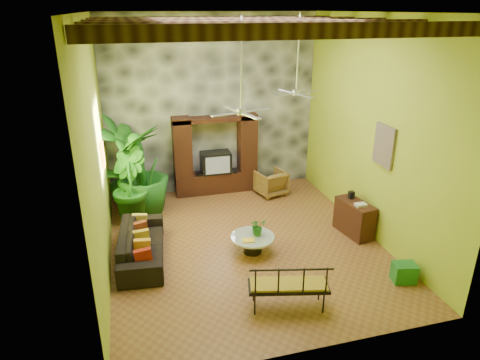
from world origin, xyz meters
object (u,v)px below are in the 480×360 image
object	(u,v)px
tall_plant_b	(128,186)
coffee_table	(253,242)
sofa	(142,244)
wicker_armchair	(271,183)
tall_plant_c	(142,171)
iron_bench	(290,284)
tall_plant_a	(122,164)
ceiling_fan_back	(297,84)
green_bin	(404,272)
side_console	(354,218)
entertainment_center	(216,161)
ceiling_fan_front	(241,101)

from	to	relation	value
tall_plant_b	coffee_table	bearing A→B (deg)	-41.72
tall_plant_b	sofa	bearing A→B (deg)	-84.78
wicker_armchair	tall_plant_c	world-z (taller)	tall_plant_c
coffee_table	iron_bench	xyz separation A→B (m)	(0.07, -2.06, 0.29)
tall_plant_a	coffee_table	distance (m)	4.16
tall_plant_b	coffee_table	world-z (taller)	tall_plant_b
ceiling_fan_back	green_bin	size ratio (longest dim) A/B	4.19
ceiling_fan_back	wicker_armchair	bearing A→B (deg)	94.44
sofa	coffee_table	bearing A→B (deg)	-94.05
ceiling_fan_back	tall_plant_a	bearing A→B (deg)	161.53
tall_plant_a	side_console	size ratio (longest dim) A/B	2.52
sofa	wicker_armchair	world-z (taller)	wicker_armchair
entertainment_center	wicker_armchair	distance (m)	1.73
wicker_armchair	ceiling_fan_front	bearing A→B (deg)	45.31
ceiling_fan_back	iron_bench	xyz separation A→B (m)	(-1.48, -3.68, -2.86)
ceiling_fan_front	green_bin	distance (m)	4.68
green_bin	wicker_armchair	bearing A→B (deg)	103.57
entertainment_center	tall_plant_a	bearing A→B (deg)	-168.38
iron_bench	coffee_table	bearing A→B (deg)	105.31
tall_plant_b	coffee_table	xyz separation A→B (m)	(2.55, -2.28, -0.72)
tall_plant_a	coffee_table	xyz separation A→B (m)	(2.65, -3.03, -1.04)
tall_plant_a	coffee_table	world-z (taller)	tall_plant_a
tall_plant_c	sofa	bearing A→B (deg)	-95.32
ceiling_fan_front	tall_plant_a	xyz separation A→B (m)	(-2.40, 3.00, -2.11)
wicker_armchair	side_console	bearing A→B (deg)	98.21
entertainment_center	iron_bench	world-z (taller)	entertainment_center
entertainment_center	iron_bench	bearing A→B (deg)	-88.73
tall_plant_b	tall_plant_c	world-z (taller)	tall_plant_c
tall_plant_b	ceiling_fan_front	bearing A→B (deg)	-44.42
ceiling_fan_front	tall_plant_b	xyz separation A→B (m)	(-2.30, 2.25, -2.43)
ceiling_fan_front	green_bin	size ratio (longest dim) A/B	4.19
sofa	side_console	distance (m)	4.98
entertainment_center	green_bin	bearing A→B (deg)	-63.84
sofa	green_bin	world-z (taller)	sofa
ceiling_fan_back	sofa	bearing A→B (deg)	-162.66
ceiling_fan_front	iron_bench	size ratio (longest dim) A/B	1.23
sofa	green_bin	size ratio (longest dim) A/B	5.24
ceiling_fan_front	green_bin	xyz separation A→B (m)	(2.85, -1.86, -3.21)
wicker_armchair	tall_plant_a	world-z (taller)	tall_plant_a
entertainment_center	ceiling_fan_back	xyz separation A→B (m)	(1.60, -1.94, 2.44)
ceiling_fan_front	wicker_armchair	distance (m)	4.54
ceiling_fan_back	tall_plant_b	size ratio (longest dim) A/B	0.96
tall_plant_a	green_bin	bearing A→B (deg)	-42.81
coffee_table	iron_bench	size ratio (longest dim) A/B	0.64
green_bin	ceiling_fan_front	bearing A→B (deg)	146.89
ceiling_fan_front	side_console	bearing A→B (deg)	3.09
entertainment_center	ceiling_fan_front	xyz separation A→B (m)	(-0.20, -3.54, 2.44)
coffee_table	side_console	distance (m)	2.61
entertainment_center	green_bin	distance (m)	6.06
coffee_table	tall_plant_b	bearing A→B (deg)	138.28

